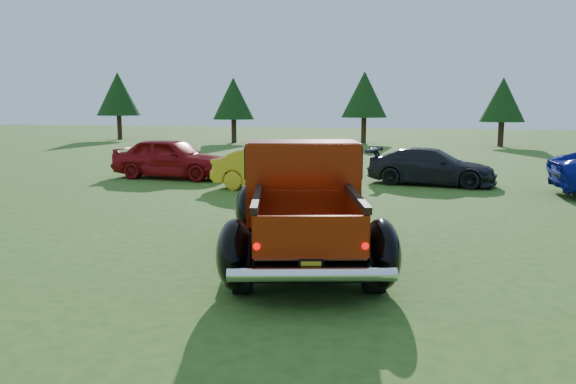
# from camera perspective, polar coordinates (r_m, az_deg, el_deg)

# --- Properties ---
(ground) EXTENTS (120.00, 120.00, 0.00)m
(ground) POSITION_cam_1_polar(r_m,az_deg,el_deg) (9.43, -3.52, -6.83)
(ground) COLOR #2B5317
(ground) RESTS_ON ground
(tree_far_west) EXTENTS (3.33, 3.33, 5.20)m
(tree_far_west) POSITION_cam_1_polar(r_m,az_deg,el_deg) (46.02, -16.88, 9.50)
(tree_far_west) COLOR #332114
(tree_far_west) RESTS_ON ground
(tree_west) EXTENTS (2.94, 2.94, 4.60)m
(tree_west) POSITION_cam_1_polar(r_m,az_deg,el_deg) (40.48, -5.56, 9.41)
(tree_west) COLOR #332114
(tree_west) RESTS_ON ground
(tree_mid_left) EXTENTS (3.20, 3.20, 5.00)m
(tree_mid_left) POSITION_cam_1_polar(r_m,az_deg,el_deg) (40.02, 7.76, 9.78)
(tree_mid_left) COLOR #332114
(tree_mid_left) RESTS_ON ground
(tree_mid_right) EXTENTS (2.82, 2.82, 4.40)m
(tree_mid_right) POSITION_cam_1_polar(r_m,az_deg,el_deg) (38.65, 20.98, 8.73)
(tree_mid_right) COLOR #332114
(tree_mid_right) RESTS_ON ground
(pickup_truck) EXTENTS (3.68, 5.57, 1.94)m
(pickup_truck) POSITION_cam_1_polar(r_m,az_deg,el_deg) (9.61, 1.44, -0.90)
(pickup_truck) COLOR black
(pickup_truck) RESTS_ON ground
(show_car_red) EXTENTS (4.30, 1.86, 1.45)m
(show_car_red) POSITION_cam_1_polar(r_m,az_deg,el_deg) (20.43, -11.74, 3.41)
(show_car_red) COLOR maroon
(show_car_red) RESTS_ON ground
(show_car_yellow) EXTENTS (4.06, 1.79, 1.30)m
(show_car_yellow) POSITION_cam_1_polar(r_m,az_deg,el_deg) (17.11, -1.13, 2.36)
(show_car_yellow) COLOR gold
(show_car_yellow) RESTS_ON ground
(show_car_grey) EXTENTS (4.27, 2.12, 1.19)m
(show_car_grey) POSITION_cam_1_polar(r_m,az_deg,el_deg) (18.92, 14.33, 2.54)
(show_car_grey) COLOR black
(show_car_grey) RESTS_ON ground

